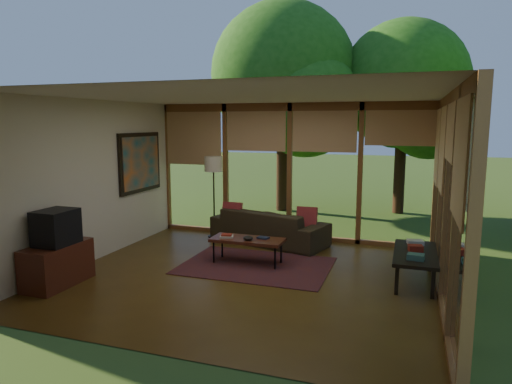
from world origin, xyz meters
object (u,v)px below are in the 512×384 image
(floor_lamp, at_px, (214,169))
(side_console, at_px, (415,255))
(coffee_table, at_px, (247,240))
(media_cabinet, at_px, (57,265))
(sofa, at_px, (269,226))
(television, at_px, (56,227))

(floor_lamp, relative_size, side_console, 1.18)
(coffee_table, bearing_deg, media_cabinet, -140.90)
(sofa, bearing_deg, side_console, 167.38)
(media_cabinet, relative_size, coffee_table, 0.83)
(floor_lamp, relative_size, coffee_table, 1.38)
(television, xyz_separation_m, side_console, (4.85, 1.77, -0.44))
(sofa, xyz_separation_m, floor_lamp, (-1.19, 0.07, 1.08))
(television, bearing_deg, side_console, 20.03)
(media_cabinet, height_order, floor_lamp, floor_lamp)
(sofa, distance_m, coffee_table, 1.37)
(media_cabinet, bearing_deg, floor_lamp, 72.83)
(media_cabinet, bearing_deg, side_console, 19.96)
(coffee_table, bearing_deg, side_console, -1.25)
(sofa, height_order, floor_lamp, floor_lamp)
(media_cabinet, xyz_separation_m, coffee_table, (2.25, 1.83, 0.09))
(sofa, bearing_deg, media_cabinet, 70.85)
(sofa, xyz_separation_m, media_cabinet, (-2.20, -3.19, -0.03))
(coffee_table, relative_size, side_console, 0.86)
(floor_lamp, distance_m, coffee_table, 2.15)
(sofa, distance_m, television, 3.90)
(television, distance_m, side_console, 5.18)
(television, relative_size, side_console, 0.39)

